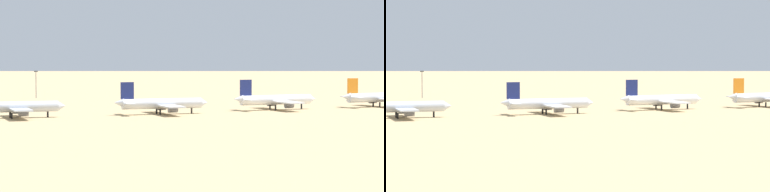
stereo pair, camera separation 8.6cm
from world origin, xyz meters
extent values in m
plane|color=tan|center=(0.00, 0.00, 0.00)|extent=(4000.00, 4000.00, 0.00)
pyramid|color=slate|center=(324.61, 1013.25, 37.93)|extent=(309.97, 247.85, 75.87)
pyramid|color=#71675C|center=(542.75, 1044.50, 59.16)|extent=(233.05, 202.24, 118.32)
cylinder|color=silver|center=(-51.34, 2.98, 3.95)|extent=(30.28, 6.48, 3.76)
cone|color=silver|center=(-35.06, 1.50, 3.95)|extent=(3.13, 3.81, 3.57)
cube|color=silver|center=(-50.40, 2.90, 3.38)|extent=(9.10, 30.52, 0.53)
cylinder|color=slate|center=(-48.82, 9.83, 2.07)|extent=(3.56, 2.37, 2.07)
cylinder|color=slate|center=(-50.11, -4.20, 2.07)|extent=(3.56, 2.37, 2.07)
cylinder|color=black|center=(-39.96, 1.94, 1.03)|extent=(0.66, 0.66, 2.07)
cylinder|color=black|center=(-52.53, 5.36, 1.03)|extent=(0.66, 0.66, 2.07)
cylinder|color=black|center=(-52.94, 0.87, 1.03)|extent=(0.66, 0.66, 2.07)
cylinder|color=silver|center=(2.52, -0.31, 3.98)|extent=(30.50, 6.23, 3.79)
cone|color=silver|center=(18.94, -1.64, 3.98)|extent=(3.12, 3.82, 3.60)
cone|color=silver|center=(-13.90, 1.03, 4.54)|extent=(4.04, 3.52, 3.22)
cube|color=navy|center=(-10.69, 0.77, 8.95)|extent=(4.95, 0.87, 6.15)
cube|color=silver|center=(-10.38, 4.54, 4.36)|extent=(3.54, 6.66, 0.34)
cube|color=silver|center=(-11.00, -3.01, 4.36)|extent=(3.54, 6.66, 0.34)
cube|color=silver|center=(3.47, -0.38, 3.41)|extent=(8.87, 30.72, 0.53)
cylinder|color=slate|center=(4.99, 6.62, 2.08)|extent=(3.57, 2.35, 2.08)
cylinder|color=slate|center=(3.83, -7.54, 2.08)|extent=(3.57, 2.35, 2.08)
cylinder|color=black|center=(14.00, -1.24, 1.04)|extent=(0.66, 0.66, 2.08)
cylinder|color=black|center=(1.29, 2.07, 1.04)|extent=(0.66, 0.66, 2.08)
cylinder|color=black|center=(0.92, -2.46, 1.04)|extent=(0.66, 0.66, 2.08)
cylinder|color=white|center=(52.93, 4.30, 4.01)|extent=(30.60, 4.05, 3.82)
cone|color=white|center=(69.55, 4.17, 4.01)|extent=(2.89, 3.65, 3.63)
cone|color=white|center=(36.31, 4.42, 4.59)|extent=(3.85, 3.28, 3.25)
cube|color=navy|center=(39.55, 4.40, 9.03)|extent=(4.97, 0.51, 6.21)
cube|color=white|center=(39.58, 8.22, 4.39)|extent=(3.11, 6.52, 0.34)
cube|color=white|center=(39.53, 0.57, 4.39)|extent=(3.11, 6.52, 0.34)
cube|color=white|center=(53.89, 4.29, 3.44)|extent=(6.72, 30.62, 0.54)
cylinder|color=slate|center=(54.89, 11.45, 2.10)|extent=(3.45, 2.13, 2.10)
cylinder|color=slate|center=(54.79, -2.88, 2.10)|extent=(3.45, 2.13, 2.10)
cylinder|color=black|center=(64.55, 4.21, 1.05)|extent=(0.67, 0.67, 2.10)
cylinder|color=black|center=(51.51, 6.60, 1.05)|extent=(0.67, 0.67, 2.10)
cylinder|color=black|center=(51.48, 2.01, 1.05)|extent=(0.67, 0.67, 2.10)
cylinder|color=silver|center=(101.30, 3.11, 4.00)|extent=(30.55, 4.22, 3.81)
cone|color=silver|center=(84.71, 2.89, 4.58)|extent=(3.86, 3.29, 3.24)
cube|color=orange|center=(87.95, 2.94, 9.01)|extent=(4.96, 0.54, 6.20)
cube|color=silver|center=(87.90, 6.75, 4.39)|extent=(3.14, 6.52, 0.34)
cube|color=silver|center=(88.00, -0.88, 4.39)|extent=(3.14, 6.52, 0.34)
cube|color=silver|center=(102.25, 3.13, 3.43)|extent=(6.89, 30.59, 0.53)
cylinder|color=slate|center=(103.11, 10.29, 2.10)|extent=(3.46, 2.14, 2.10)
cylinder|color=black|center=(99.84, 5.38, 1.05)|extent=(0.67, 0.67, 2.10)
cylinder|color=black|center=(99.90, 0.81, 1.05)|extent=(0.67, 0.67, 2.10)
cylinder|color=#59595E|center=(-12.14, 128.75, 6.45)|extent=(0.36, 0.36, 12.90)
cube|color=#333333|center=(-12.14, 128.75, 13.15)|extent=(1.80, 0.50, 0.50)
camera|label=1|loc=(-122.82, -310.81, 23.91)|focal=85.28mm
camera|label=2|loc=(-122.74, -310.84, 23.91)|focal=85.28mm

